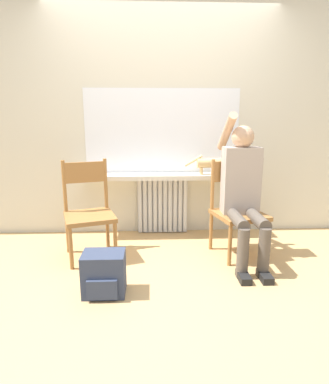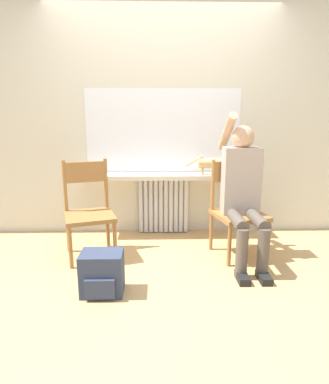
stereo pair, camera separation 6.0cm
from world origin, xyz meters
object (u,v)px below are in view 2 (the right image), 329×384
at_px(chair_right, 237,209).
at_px(cat, 213,163).
at_px(backpack, 102,273).
at_px(person, 243,188).
at_px(chair_left, 89,210).

bearing_deg(chair_right, cat, 93.38).
bearing_deg(chair_right, backpack, -163.64).
bearing_deg(person, chair_left, 175.24).
xyz_separation_m(chair_right, person, (0.01, -0.12, 0.23)).
distance_m(person, backpack, 1.46).
height_order(chair_right, backpack, chair_right).
height_order(chair_right, cat, same).
bearing_deg(backpack, chair_left, 107.99).
bearing_deg(backpack, chair_right, 30.96).
bearing_deg(cat, person, -74.28).
bearing_deg(cat, chair_right, -72.03).
relative_size(chair_right, cat, 1.83).
height_order(chair_right, person, person).
xyz_separation_m(chair_left, person, (1.45, -0.12, 0.23)).
bearing_deg(chair_left, cat, 3.33).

